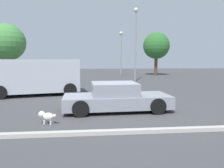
# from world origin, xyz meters

# --- Properties ---
(ground_plane) EXTENTS (80.00, 80.00, 0.00)m
(ground_plane) POSITION_xyz_m (0.00, 0.00, 0.00)
(ground_plane) COLOR #424244
(sedan_foreground) EXTENTS (4.47, 2.03, 1.19)m
(sedan_foreground) POSITION_xyz_m (0.10, -0.29, 0.55)
(sedan_foreground) COLOR gray
(sedan_foreground) RESTS_ON ground_plane
(dog) EXTENTS (0.62, 0.36, 0.43)m
(dog) POSITION_xyz_m (-2.43, -1.94, 0.26)
(dog) COLOR white
(dog) RESTS_ON ground_plane
(van_white) EXTENTS (5.28, 3.13, 2.16)m
(van_white) POSITION_xyz_m (-4.21, 4.21, 1.17)
(van_white) COLOR #B2B7C1
(van_white) RESTS_ON ground_plane
(pedestrian) EXTENTS (0.43, 0.47, 1.72)m
(pedestrian) POSITION_xyz_m (-3.63, 6.28, 1.03)
(pedestrian) COLOR navy
(pedestrian) RESTS_ON ground_plane
(parking_curb) EXTENTS (8.56, 0.20, 0.12)m
(parking_curb) POSITION_xyz_m (0.00, -3.14, 0.06)
(parking_curb) COLOR #B7B2A8
(parking_curb) RESTS_ON ground_plane
(light_post_near) EXTENTS (0.44, 0.44, 7.04)m
(light_post_near) POSITION_xyz_m (3.41, 11.64, 4.71)
(light_post_near) COLOR gray
(light_post_near) RESTS_ON ground_plane
(light_post_mid) EXTENTS (0.44, 0.44, 5.73)m
(light_post_mid) POSITION_xyz_m (3.03, 18.99, 3.95)
(light_post_mid) COLOR gray
(light_post_mid) RESTS_ON ground_plane
(tree_back_left) EXTENTS (3.54, 3.54, 5.75)m
(tree_back_left) POSITION_xyz_m (7.87, 19.35, 3.95)
(tree_back_left) COLOR brown
(tree_back_left) RESTS_ON ground_plane
(tree_back_center) EXTENTS (4.01, 4.01, 6.01)m
(tree_back_center) POSITION_xyz_m (-10.06, 15.78, 4.00)
(tree_back_center) COLOR brown
(tree_back_center) RESTS_ON ground_plane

